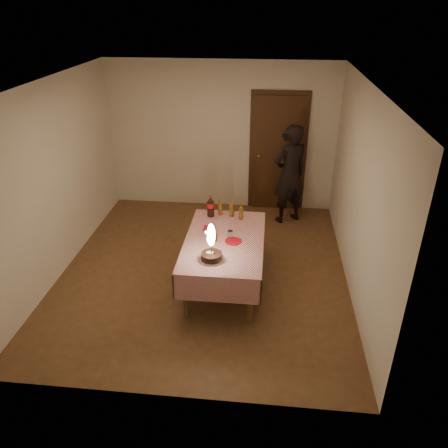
{
  "coord_description": "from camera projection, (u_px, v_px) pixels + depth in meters",
  "views": [
    {
      "loc": [
        0.83,
        -5.2,
        3.5
      ],
      "look_at": [
        0.32,
        -0.36,
        0.95
      ],
      "focal_mm": 35.0,
      "sensor_mm": 36.0,
      "label": 1
    }
  ],
  "objects": [
    {
      "name": "ground",
      "position": [
        204.0,
        270.0,
        6.28
      ],
      "size": [
        4.0,
        4.5,
        0.01
      ],
      "primitive_type": "cube",
      "color": "brown",
      "rests_on": "ground"
    },
    {
      "name": "room_shell",
      "position": [
        205.0,
        159.0,
        5.58
      ],
      "size": [
        4.04,
        4.54,
        2.62
      ],
      "color": "beige",
      "rests_on": "ground"
    },
    {
      "name": "dining_table",
      "position": [
        224.0,
        246.0,
        5.7
      ],
      "size": [
        1.02,
        1.72,
        0.7
      ],
      "color": "brown",
      "rests_on": "ground"
    },
    {
      "name": "birthday_cake",
      "position": [
        211.0,
        250.0,
        5.18
      ],
      "size": [
        0.32,
        0.32,
        0.48
      ],
      "color": "white",
      "rests_on": "dining_table"
    },
    {
      "name": "red_plate",
      "position": [
        233.0,
        241.0,
        5.61
      ],
      "size": [
        0.22,
        0.22,
        0.01
      ],
      "primitive_type": "cylinder",
      "color": "#AA0B17",
      "rests_on": "dining_table"
    },
    {
      "name": "red_cup",
      "position": [
        214.0,
        237.0,
        5.61
      ],
      "size": [
        0.08,
        0.08,
        0.1
      ],
      "primitive_type": "cylinder",
      "color": "red",
      "rests_on": "dining_table"
    },
    {
      "name": "clear_cup",
      "position": [
        230.0,
        234.0,
        5.7
      ],
      "size": [
        0.07,
        0.07,
        0.09
      ],
      "primitive_type": "cylinder",
      "color": "white",
      "rests_on": "dining_table"
    },
    {
      "name": "napkin_stack",
      "position": [
        209.0,
        228.0,
        5.91
      ],
      "size": [
        0.15,
        0.15,
        0.02
      ],
      "primitive_type": "cube",
      "color": "maroon",
      "rests_on": "dining_table"
    },
    {
      "name": "cola_bottle",
      "position": [
        211.0,
        206.0,
        6.19
      ],
      "size": [
        0.1,
        0.1,
        0.32
      ],
      "color": "black",
      "rests_on": "dining_table"
    },
    {
      "name": "amber_bottle_left",
      "position": [
        220.0,
        207.0,
        6.25
      ],
      "size": [
        0.06,
        0.06,
        0.26
      ],
      "color": "#5F3A10",
      "rests_on": "dining_table"
    },
    {
      "name": "amber_bottle_right",
      "position": [
        241.0,
        212.0,
        6.12
      ],
      "size": [
        0.06,
        0.06,
        0.26
      ],
      "color": "#5F3A10",
      "rests_on": "dining_table"
    },
    {
      "name": "amber_bottle_mid",
      "position": [
        232.0,
        209.0,
        6.2
      ],
      "size": [
        0.06,
        0.06,
        0.26
      ],
      "color": "#5F3A10",
      "rests_on": "dining_table"
    },
    {
      "name": "photographer",
      "position": [
        290.0,
        174.0,
        7.29
      ],
      "size": [
        0.74,
        0.68,
        1.71
      ],
      "color": "black",
      "rests_on": "ground"
    }
  ]
}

